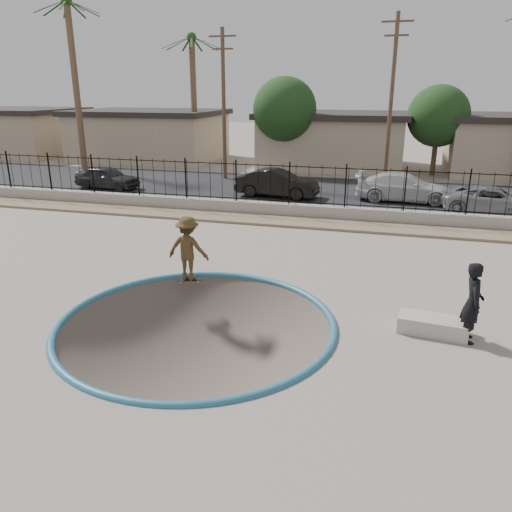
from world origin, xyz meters
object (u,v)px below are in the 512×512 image
at_px(car_a, 107,177).
at_px(car_b, 277,183).
at_px(concrete_ledge, 433,325).
at_px(skateboard, 189,280).
at_px(car_d, 492,200).
at_px(car_c, 404,187).
at_px(videographer, 473,303).
at_px(skater, 188,251).

bearing_deg(car_a, car_b, -83.05).
xyz_separation_m(concrete_ledge, car_b, (-7.12, 14.28, 0.56)).
relative_size(skateboard, car_d, 0.18).
height_order(car_a, car_c, car_c).
relative_size(videographer, car_d, 0.43).
xyz_separation_m(videographer, car_b, (-7.90, 14.46, -0.20)).
relative_size(car_c, car_d, 1.09).
relative_size(concrete_ledge, car_d, 0.36).
height_order(skater, skateboard, skater).
bearing_deg(skater, skateboard, 135.13).
distance_m(skater, car_d, 15.66).
height_order(skater, car_a, skater).
xyz_separation_m(car_b, car_c, (6.53, 0.69, -0.01)).
relative_size(car_b, car_d, 0.98).
bearing_deg(car_a, car_d, -86.60).
bearing_deg(car_c, concrete_ledge, -176.04).
bearing_deg(skater, concrete_ledge, 167.38).
bearing_deg(car_a, concrete_ledge, -124.13).
bearing_deg(videographer, concrete_ledge, 74.98).
height_order(car_a, car_d, car_a).
height_order(videographer, concrete_ledge, videographer).
height_order(skater, concrete_ledge, skater).
relative_size(skater, videographer, 1.01).
distance_m(car_b, car_d, 10.52).
xyz_separation_m(car_c, car_d, (3.95, -1.60, -0.09)).
bearing_deg(concrete_ledge, car_c, 92.25).
relative_size(videographer, car_a, 0.51).
bearing_deg(skateboard, car_a, 111.26).
height_order(concrete_ledge, car_b, car_b).
xyz_separation_m(videographer, car_a, (-17.92, 14.11, -0.28)).
bearing_deg(concrete_ledge, skateboard, 167.25).
bearing_deg(car_b, videographer, -147.30).
distance_m(skateboard, car_d, 15.67).
distance_m(concrete_ledge, car_a, 22.10).
distance_m(skater, skateboard, 0.92).
xyz_separation_m(skater, car_c, (6.35, 13.40, -0.22)).
distance_m(skateboard, concrete_ledge, 7.11).
xyz_separation_m(skateboard, car_d, (10.29, 11.80, 0.60)).
relative_size(concrete_ledge, car_c, 0.33).
bearing_deg(car_c, videographer, -173.13).
xyz_separation_m(car_a, car_c, (16.55, 1.03, 0.06)).
bearing_deg(concrete_ledge, skater, 167.25).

